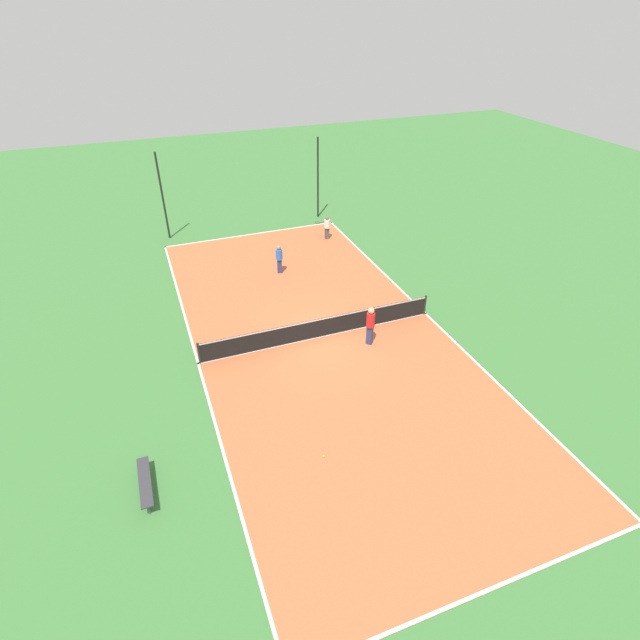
# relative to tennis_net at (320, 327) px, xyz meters

# --- Properties ---
(ground_plane) EXTENTS (80.00, 80.00, 0.00)m
(ground_plane) POSITION_rel_tennis_net_xyz_m (0.00, 0.00, -0.52)
(ground_plane) COLOR #3D7538
(court_surface) EXTENTS (10.83, 24.13, 0.02)m
(court_surface) POSITION_rel_tennis_net_xyz_m (0.00, 0.00, -0.51)
(court_surface) COLOR #C66038
(court_surface) RESTS_ON ground_plane
(tennis_net) EXTENTS (10.63, 0.10, 0.99)m
(tennis_net) POSITION_rel_tennis_net_xyz_m (0.00, 0.00, 0.00)
(tennis_net) COLOR black
(tennis_net) RESTS_ON court_surface
(bench) EXTENTS (0.36, 1.97, 0.45)m
(bench) POSITION_rel_tennis_net_xyz_m (-7.85, -5.75, -0.13)
(bench) COLOR #333338
(bench) RESTS_ON ground_plane
(player_near_white) EXTENTS (0.96, 0.41, 1.44)m
(player_near_white) POSITION_rel_tennis_net_xyz_m (4.15, 9.72, 0.31)
(player_near_white) COLOR #4C4C51
(player_near_white) RESTS_ON court_surface
(player_near_blue) EXTENTS (0.45, 0.45, 1.60)m
(player_near_blue) POSITION_rel_tennis_net_xyz_m (0.12, 6.45, 0.41)
(player_near_blue) COLOR navy
(player_near_blue) RESTS_ON court_surface
(player_coach_red) EXTENTS (0.51, 0.51, 1.82)m
(player_coach_red) POSITION_rel_tennis_net_xyz_m (1.81, -1.24, 0.55)
(player_coach_red) COLOR navy
(player_coach_red) RESTS_ON court_surface
(tennis_ball_far_baseline) EXTENTS (0.07, 0.07, 0.07)m
(tennis_ball_far_baseline) POSITION_rel_tennis_net_xyz_m (4.44, 10.43, -0.47)
(tennis_ball_far_baseline) COLOR #CCE033
(tennis_ball_far_baseline) RESTS_ON court_surface
(tennis_ball_left_sideline) EXTENTS (0.07, 0.07, 0.07)m
(tennis_ball_left_sideline) POSITION_rel_tennis_net_xyz_m (-2.33, -6.45, -0.47)
(tennis_ball_left_sideline) COLOR #CCE033
(tennis_ball_left_sideline) RESTS_ON court_surface
(fence_post_back_left) EXTENTS (0.12, 0.12, 5.25)m
(fence_post_back_left) POSITION_rel_tennis_net_xyz_m (-4.94, 13.35, 2.10)
(fence_post_back_left) COLOR black
(fence_post_back_left) RESTS_ON ground_plane
(fence_post_back_right) EXTENTS (0.12, 0.12, 5.25)m
(fence_post_back_right) POSITION_rel_tennis_net_xyz_m (4.94, 13.35, 2.10)
(fence_post_back_right) COLOR black
(fence_post_back_right) RESTS_ON ground_plane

